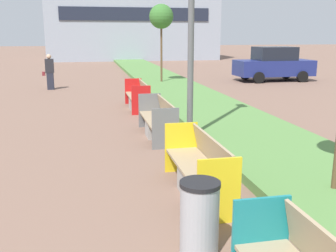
# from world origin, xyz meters

# --- Properties ---
(planter_grass_strip) EXTENTS (2.80, 120.00, 0.18)m
(planter_grass_strip) POSITION_xyz_m (3.20, 12.00, 0.09)
(planter_grass_strip) COLOR #568442
(planter_grass_strip) RESTS_ON ground
(building_backdrop) EXTENTS (16.57, 8.17, 7.86)m
(building_backdrop) POSITION_xyz_m (4.00, 43.17, 3.93)
(building_backdrop) COLOR #939EAD
(building_backdrop) RESTS_ON ground
(bench_yellow_frame) EXTENTS (0.65, 2.21, 0.94)m
(bench_yellow_frame) POSITION_xyz_m (0.94, 7.39, 0.37)
(bench_yellow_frame) COLOR #9E9B96
(bench_yellow_frame) RESTS_ON ground
(bench_grey_frame) EXTENTS (0.65, 2.27, 0.94)m
(bench_grey_frame) POSITION_xyz_m (0.94, 11.08, 0.37)
(bench_grey_frame) COLOR #9E9B96
(bench_grey_frame) RESTS_ON ground
(bench_red_frame) EXTENTS (0.65, 2.16, 0.94)m
(bench_red_frame) POSITION_xyz_m (0.94, 14.98, 0.37)
(bench_red_frame) COLOR #9E9B96
(bench_red_frame) RESTS_ON ground
(litter_bin) EXTENTS (0.48, 0.48, 0.90)m
(litter_bin) POSITION_xyz_m (0.44, 5.65, 0.45)
(litter_bin) COLOR #9EA0A5
(litter_bin) RESTS_ON ground
(sapling_tree_far) EXTENTS (1.19, 1.19, 3.98)m
(sapling_tree_far) POSITION_xyz_m (2.96, 21.25, 3.35)
(sapling_tree_far) COLOR brown
(sapling_tree_far) RESTS_ON ground
(pedestrian_walking) EXTENTS (0.53, 0.24, 1.64)m
(pedestrian_walking) POSITION_xyz_m (-2.45, 20.62, 0.83)
(pedestrian_walking) COLOR #232633
(pedestrian_walking) RESTS_ON ground
(parked_car_distant) EXTENTS (4.21, 2.00, 1.86)m
(parked_car_distant) POSITION_xyz_m (9.36, 21.75, 0.91)
(parked_car_distant) COLOR navy
(parked_car_distant) RESTS_ON ground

